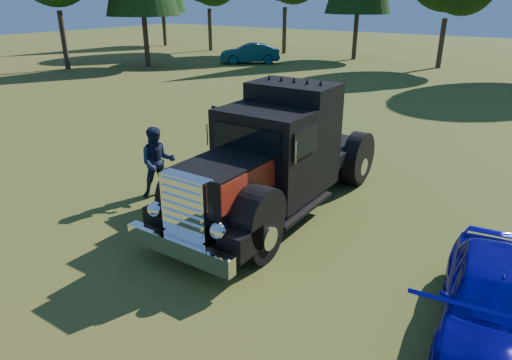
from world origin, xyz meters
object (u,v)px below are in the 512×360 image
Objects in this scene: hotrod_coupe at (496,302)px; spectator_far at (158,162)px; distant_teal_car at (250,53)px; spectator_near at (237,163)px; diamond_t_truck at (273,161)px.

hotrod_coupe is 8.17m from spectator_far.
spectator_near is at bearing -4.87° from distant_teal_car.
diamond_t_truck is 1.53m from spectator_near.
hotrod_coupe is 2.56× the size of spectator_near.
hotrod_coupe is at bearing -20.89° from diamond_t_truck.
diamond_t_truck reaches higher than spectator_near.
diamond_t_truck reaches higher than spectator_far.
hotrod_coupe reaches higher than spectator_near.
diamond_t_truck is 4.29× the size of spectator_near.
hotrod_coupe is (5.17, -1.98, -0.61)m from diamond_t_truck.
diamond_t_truck is 26.22m from distant_teal_car.
spectator_far reaches higher than spectator_near.
spectator_far is (-1.53, -1.36, 0.10)m from spectator_near.
spectator_far is (-2.92, -0.92, -0.34)m from diamond_t_truck.
distant_teal_car is (-12.46, 22.15, -0.19)m from spectator_far.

